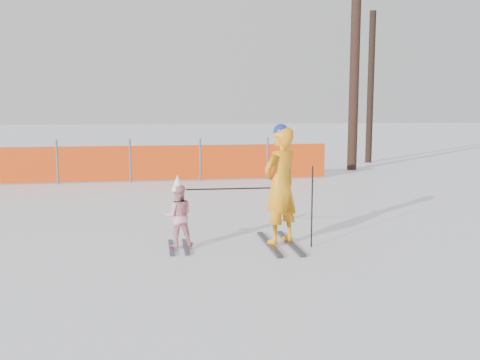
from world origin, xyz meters
name	(u,v)px	position (x,y,z in m)	size (l,w,h in m)	color
ground	(245,250)	(0.00, 0.00, 0.00)	(120.00, 120.00, 0.00)	white
adult	(280,185)	(0.59, 0.22, 0.94)	(0.79, 1.50, 1.89)	black
child	(178,215)	(-0.99, 0.27, 0.52)	(0.48, 0.90, 1.13)	black
ski_poles	(270,198)	(0.40, 0.13, 0.77)	(1.92, 0.27, 1.26)	black
safety_fence	(50,164)	(-4.18, 7.72, 0.56)	(15.79, 0.06, 1.25)	#595960
tree_trunks	(360,74)	(5.90, 10.39, 3.28)	(1.82, 2.51, 6.97)	black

